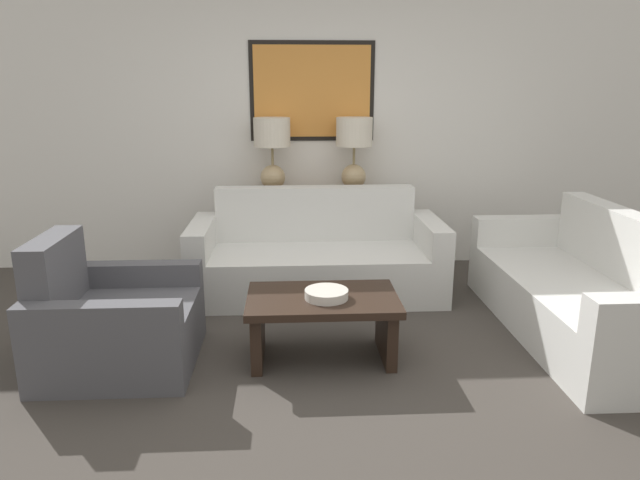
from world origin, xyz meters
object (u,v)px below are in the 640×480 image
(table_lamp_left, at_px, (272,147))
(table_lamp_right, at_px, (354,146))
(coffee_table, at_px, (322,314))
(decorative_bowl, at_px, (327,294))
(couch_by_back_wall, at_px, (317,260))
(couch_by_side, at_px, (583,294))
(console_table, at_px, (314,231))
(armchair_near_back_wall, at_px, (114,323))

(table_lamp_left, height_order, table_lamp_right, same)
(coffee_table, bearing_deg, table_lamp_right, 77.89)
(table_lamp_right, height_order, decorative_bowl, table_lamp_right)
(couch_by_back_wall, height_order, coffee_table, couch_by_back_wall)
(couch_by_back_wall, bearing_deg, decorative_bowl, -89.95)
(couch_by_back_wall, height_order, decorative_bowl, couch_by_back_wall)
(couch_by_side, relative_size, decorative_bowl, 7.60)
(table_lamp_left, xyz_separation_m, decorative_bowl, (0.38, -1.93, -0.74))
(console_table, distance_m, armchair_near_back_wall, 2.34)
(couch_by_side, bearing_deg, table_lamp_left, 144.92)
(console_table, height_order, couch_by_side, couch_by_side)
(table_lamp_right, relative_size, couch_by_side, 0.33)
(table_lamp_right, bearing_deg, table_lamp_left, 180.00)
(couch_by_back_wall, relative_size, coffee_table, 2.17)
(console_table, distance_m, table_lamp_right, 0.90)
(decorative_bowl, bearing_deg, couch_by_back_wall, 90.05)
(console_table, xyz_separation_m, decorative_bowl, (0.00, -1.93, 0.08))
(decorative_bowl, bearing_deg, armchair_near_back_wall, 178.39)
(decorative_bowl, relative_size, armchair_near_back_wall, 0.30)
(console_table, distance_m, couch_by_back_wall, 0.64)
(console_table, bearing_deg, couch_by_side, -40.20)
(decorative_bowl, bearing_deg, table_lamp_right, 78.84)
(table_lamp_left, height_order, coffee_table, table_lamp_left)
(console_table, height_order, decorative_bowl, console_table)
(console_table, xyz_separation_m, armchair_near_back_wall, (-1.37, -1.89, -0.11))
(armchair_near_back_wall, bearing_deg, coffee_table, 0.17)
(console_table, height_order, table_lamp_right, table_lamp_right)
(coffee_table, height_order, decorative_bowl, decorative_bowl)
(table_lamp_left, bearing_deg, console_table, 0.00)
(couch_by_side, relative_size, coffee_table, 2.17)
(couch_by_side, bearing_deg, table_lamp_right, 133.31)
(table_lamp_left, height_order, decorative_bowl, table_lamp_left)
(couch_by_back_wall, xyz_separation_m, couch_by_side, (1.88, -0.95, 0.00))
(table_lamp_right, relative_size, coffee_table, 0.71)
(table_lamp_right, bearing_deg, decorative_bowl, -101.16)
(decorative_bowl, bearing_deg, console_table, 90.04)
(table_lamp_right, xyz_separation_m, decorative_bowl, (-0.38, -1.93, -0.74))
(table_lamp_left, relative_size, couch_by_back_wall, 0.33)
(console_table, xyz_separation_m, table_lamp_left, (-0.38, 0.00, 0.82))
(console_table, distance_m, table_lamp_left, 0.90)
(couch_by_back_wall, xyz_separation_m, armchair_near_back_wall, (-1.37, -1.26, -0.02))
(table_lamp_right, distance_m, coffee_table, 2.13)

